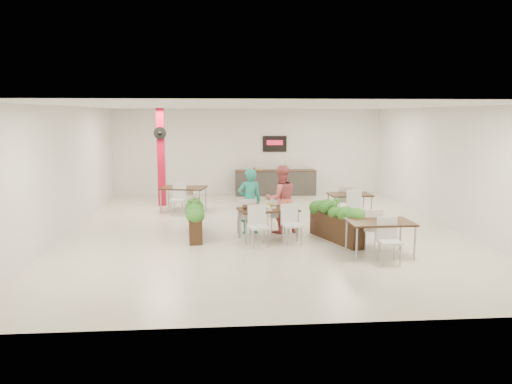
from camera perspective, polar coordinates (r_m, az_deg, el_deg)
ground at (r=13.14m, az=0.79°, el=-4.32°), size 12.00×12.00×0.00m
room_shell at (r=12.83m, az=0.81°, el=4.44°), size 10.10×12.10×3.22m
red_column at (r=16.68m, az=-10.78°, el=4.05°), size 0.40×0.41×3.20m
service_counter at (r=18.69m, az=2.22°, el=1.15°), size 3.00×0.64×2.20m
main_table at (r=12.03m, az=1.34°, el=-2.45°), size 1.53×1.82×0.92m
diner_man at (r=12.60m, az=-0.73°, el=-1.03°), size 0.67×0.50×1.66m
diner_woman at (r=12.68m, az=2.88°, el=-0.83°), size 0.95×0.80×1.73m
planter_left at (r=12.42m, az=-7.00°, el=-2.75°), size 0.49×1.93×1.01m
planter_right at (r=12.04m, az=9.14°, el=-3.21°), size 0.95×1.88×1.03m
side_table_a at (r=15.74m, az=-8.30°, el=0.16°), size 1.51×1.67×0.92m
side_table_b at (r=14.52m, az=10.65°, el=-0.68°), size 1.21×1.63×0.92m
side_table_c at (r=10.96m, az=13.98°, el=-3.83°), size 1.37×1.63×0.92m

